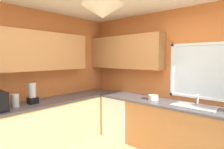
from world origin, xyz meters
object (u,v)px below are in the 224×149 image
(bowl, at_px, (153,97))
(blender_appliance, at_px, (33,94))
(kettle, at_px, (15,101))
(dishwasher, at_px, (121,116))
(sink_assembly, at_px, (194,106))

(bowl, relative_size, blender_appliance, 0.51)
(kettle, height_order, bowl, kettle)
(bowl, bearing_deg, kettle, -125.41)
(dishwasher, distance_m, kettle, 2.10)
(bowl, distance_m, blender_appliance, 2.17)
(blender_appliance, bearing_deg, dishwasher, 67.87)
(dishwasher, relative_size, sink_assembly, 1.26)
(sink_assembly, height_order, bowl, sink_assembly)
(dishwasher, relative_size, kettle, 3.95)
(dishwasher, height_order, blender_appliance, blender_appliance)
(dishwasher, bearing_deg, kettle, -108.48)
(bowl, xyz_separation_m, blender_appliance, (-1.40, -1.65, 0.12))
(sink_assembly, xyz_separation_m, bowl, (-0.74, -0.01, 0.04))
(dishwasher, relative_size, bowl, 4.60)
(dishwasher, xyz_separation_m, blender_appliance, (-0.66, -1.62, 0.63))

